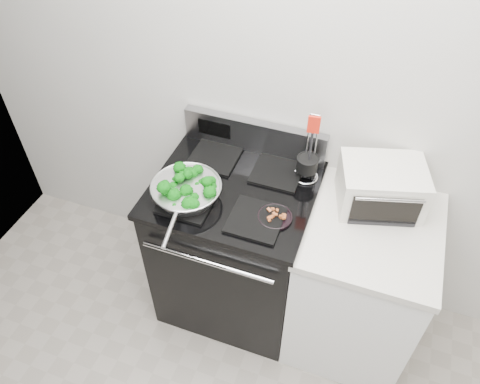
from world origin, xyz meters
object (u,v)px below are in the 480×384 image
at_px(bacon_plate, 275,215).
at_px(toaster_oven, 381,186).
at_px(utensil_holder, 307,167).
at_px(gas_range, 235,246).
at_px(skillet, 186,191).

xyz_separation_m(bacon_plate, toaster_oven, (0.42, 0.29, 0.06)).
distance_m(utensil_holder, toaster_oven, 0.36).
bearing_deg(utensil_holder, gas_range, -157.41).
bearing_deg(bacon_plate, utensil_holder, 78.23).
bearing_deg(toaster_oven, utensil_holder, 159.74).
height_order(gas_range, toaster_oven, toaster_oven).
bearing_deg(gas_range, skillet, -139.89).
distance_m(gas_range, utensil_holder, 0.64).
distance_m(skillet, utensil_holder, 0.60).
relative_size(skillet, bacon_plate, 3.30).
relative_size(skillet, utensil_holder, 1.40).
distance_m(bacon_plate, toaster_oven, 0.51).
height_order(bacon_plate, toaster_oven, toaster_oven).
distance_m(skillet, toaster_oven, 0.91).
bearing_deg(utensil_holder, skillet, -153.64).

